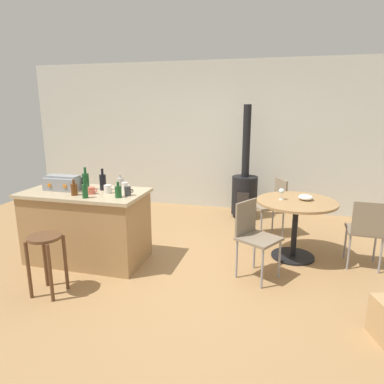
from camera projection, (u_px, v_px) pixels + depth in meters
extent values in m
plane|color=#A37A4C|center=(195.00, 266.00, 4.24)|extent=(8.80, 8.80, 0.00)
cube|color=beige|center=(231.00, 137.00, 6.39)|extent=(8.00, 0.10, 2.70)
cube|color=#A37A4C|center=(87.00, 228.00, 4.32)|extent=(1.42, 0.73, 0.85)
cube|color=tan|center=(84.00, 193.00, 4.21)|extent=(1.48, 0.79, 0.04)
cylinder|color=brown|center=(66.00, 262.00, 3.64)|extent=(0.04, 0.04, 0.61)
cylinder|color=brown|center=(45.00, 260.00, 3.70)|extent=(0.04, 0.04, 0.61)
cylinder|color=brown|center=(29.00, 270.00, 3.46)|extent=(0.04, 0.04, 0.61)
cylinder|color=brown|center=(50.00, 273.00, 3.40)|extent=(0.04, 0.04, 0.61)
cylinder|color=brown|center=(44.00, 237.00, 3.47)|extent=(0.33, 0.33, 0.03)
cylinder|color=black|center=(293.00, 256.00, 4.49)|extent=(0.54, 0.54, 0.02)
cylinder|color=black|center=(294.00, 230.00, 4.40)|extent=(0.07, 0.07, 0.73)
cylinder|color=#A37A4C|center=(297.00, 202.00, 4.31)|extent=(0.99, 0.99, 0.03)
cube|color=#7F705B|center=(364.00, 230.00, 4.15)|extent=(0.42, 0.42, 0.03)
cube|color=#7F705B|center=(369.00, 219.00, 3.93)|extent=(0.36, 0.04, 0.40)
cylinder|color=gray|center=(349.00, 252.00, 4.10)|extent=(0.02, 0.02, 0.43)
cylinder|color=gray|center=(381.00, 256.00, 4.00)|extent=(0.02, 0.02, 0.43)
cylinder|color=gray|center=(375.00, 245.00, 4.32)|extent=(0.02, 0.02, 0.43)
cylinder|color=gray|center=(345.00, 242.00, 4.41)|extent=(0.02, 0.02, 0.43)
cube|color=#7F705B|center=(268.00, 206.00, 5.14)|extent=(0.54, 0.54, 0.03)
cube|color=#7F705B|center=(281.00, 192.00, 5.14)|extent=(0.19, 0.33, 0.40)
cylinder|color=gray|center=(283.00, 224.00, 5.08)|extent=(0.02, 0.02, 0.44)
cylinder|color=gray|center=(273.00, 217.00, 5.40)|extent=(0.02, 0.02, 0.44)
cylinder|color=gray|center=(252.00, 218.00, 5.33)|extent=(0.02, 0.02, 0.44)
cylinder|color=gray|center=(261.00, 226.00, 5.00)|extent=(0.02, 0.02, 0.44)
cube|color=#7F705B|center=(259.00, 239.00, 3.84)|extent=(0.55, 0.55, 0.03)
cube|color=#7F705B|center=(246.00, 218.00, 3.92)|extent=(0.20, 0.32, 0.40)
cylinder|color=gray|center=(254.00, 250.00, 4.13)|extent=(0.02, 0.02, 0.45)
cylinder|color=gray|center=(237.00, 259.00, 3.89)|extent=(0.02, 0.02, 0.45)
cylinder|color=gray|center=(262.00, 269.00, 3.66)|extent=(0.02, 0.02, 0.45)
cylinder|color=gray|center=(279.00, 259.00, 3.89)|extent=(0.02, 0.02, 0.45)
cylinder|color=black|center=(244.00, 215.00, 6.12)|extent=(0.37, 0.37, 0.06)
cylinder|color=black|center=(244.00, 195.00, 6.03)|extent=(0.44, 0.44, 0.66)
cube|color=#2D2826|center=(243.00, 198.00, 5.83)|extent=(0.20, 0.02, 0.20)
cylinder|color=black|center=(246.00, 141.00, 5.81)|extent=(0.13, 0.13, 1.21)
cube|color=gray|center=(63.00, 183.00, 4.27)|extent=(0.43, 0.25, 0.16)
cube|color=gray|center=(63.00, 176.00, 4.25)|extent=(0.41, 0.15, 0.02)
cube|color=orange|center=(49.00, 185.00, 4.18)|extent=(0.04, 0.01, 0.04)
cube|color=orange|center=(65.00, 186.00, 4.12)|extent=(0.04, 0.01, 0.04)
cylinder|color=black|center=(103.00, 182.00, 4.25)|extent=(0.08, 0.08, 0.19)
cylinder|color=black|center=(102.00, 172.00, 4.22)|extent=(0.03, 0.03, 0.07)
cylinder|color=#B7B2AD|center=(121.00, 184.00, 4.31)|extent=(0.07, 0.07, 0.14)
cylinder|color=#B7B2AD|center=(120.00, 176.00, 4.29)|extent=(0.03, 0.03, 0.05)
cylinder|color=#194C23|center=(85.00, 191.00, 3.88)|extent=(0.06, 0.06, 0.16)
cylinder|color=#194C23|center=(84.00, 182.00, 3.86)|extent=(0.02, 0.02, 0.06)
cylinder|color=#194C23|center=(118.00, 192.00, 3.90)|extent=(0.07, 0.07, 0.13)
cylinder|color=#194C23|center=(118.00, 184.00, 3.88)|extent=(0.03, 0.03, 0.05)
cylinder|color=#194C23|center=(86.00, 182.00, 4.28)|extent=(0.08, 0.08, 0.20)
cylinder|color=#194C23|center=(85.00, 170.00, 4.24)|extent=(0.03, 0.03, 0.08)
cylinder|color=#603314|center=(74.00, 190.00, 4.00)|extent=(0.08, 0.08, 0.14)
cylinder|color=#603314|center=(73.00, 182.00, 3.98)|extent=(0.03, 0.03, 0.05)
cylinder|color=#DB6651|center=(91.00, 190.00, 4.07)|extent=(0.09, 0.09, 0.08)
torus|color=#DB6651|center=(95.00, 190.00, 4.06)|extent=(0.05, 0.01, 0.05)
cylinder|color=white|center=(125.00, 187.00, 4.22)|extent=(0.07, 0.07, 0.10)
torus|color=white|center=(128.00, 186.00, 4.20)|extent=(0.05, 0.01, 0.05)
cylinder|color=white|center=(46.00, 183.00, 4.44)|extent=(0.07, 0.07, 0.10)
torus|color=white|center=(50.00, 183.00, 4.42)|extent=(0.05, 0.01, 0.05)
cylinder|color=#383838|center=(128.00, 191.00, 3.99)|extent=(0.08, 0.08, 0.11)
torus|color=#383838|center=(132.00, 191.00, 3.98)|extent=(0.05, 0.01, 0.05)
cylinder|color=white|center=(108.00, 189.00, 4.11)|extent=(0.09, 0.09, 0.10)
torus|color=white|center=(112.00, 189.00, 4.09)|extent=(0.05, 0.01, 0.05)
cylinder|color=silver|center=(281.00, 199.00, 4.35)|extent=(0.06, 0.06, 0.00)
cylinder|color=silver|center=(281.00, 196.00, 4.34)|extent=(0.01, 0.01, 0.08)
ellipsoid|color=silver|center=(282.00, 191.00, 4.33)|extent=(0.07, 0.07, 0.06)
ellipsoid|color=white|center=(306.00, 197.00, 4.33)|extent=(0.18, 0.18, 0.07)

